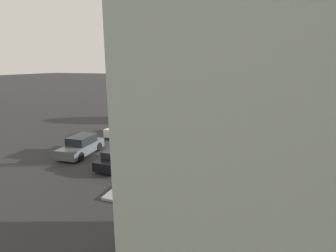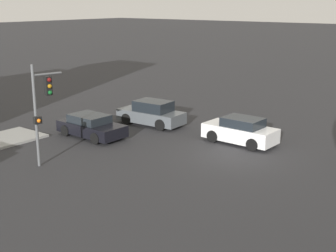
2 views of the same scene
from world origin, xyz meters
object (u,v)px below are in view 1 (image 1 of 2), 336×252
Objects in this scene: street_tree at (251,76)px; crossing_car_0 at (152,114)px; traffic_signal at (189,124)px; crossing_car_1 at (122,128)px; parked_car_0 at (251,178)px; crossing_car_3 at (81,146)px; crossing_car_2 at (120,157)px.

street_tree is 1.83× the size of crossing_car_0.
crossing_car_0 is (3.53, -12.35, -5.15)m from street_tree.
crossing_car_1 is (-5.66, -8.86, -2.41)m from traffic_signal.
parked_car_0 is (8.13, 13.38, -0.03)m from crossing_car_1.
crossing_car_3 is at bearing 108.25° from traffic_signal.
crossing_car_0 is at bearing 177.86° from crossing_car_3.
crossing_car_3 is 13.58m from parked_car_0.
street_tree is at bearing -19.47° from crossing_car_2.
crossing_car_0 is 1.12× the size of crossing_car_1.
street_tree is at bearing 144.27° from crossing_car_3.
crossing_car_0 reaches higher than crossing_car_2.
street_tree reaches higher than traffic_signal.
traffic_signal is 1.19× the size of crossing_car_1.
crossing_car_2 is at bearing 124.63° from traffic_signal.
crossing_car_2 is 0.97× the size of crossing_car_3.
traffic_signal is (18.10, -3.13, -2.68)m from street_tree.
crossing_car_0 is at bearing 17.34° from crossing_car_2.
traffic_signal is 1.06× the size of crossing_car_0.
crossing_car_1 is 6.47m from crossing_car_3.
crossing_car_2 is at bearing 175.54° from parked_car_0.
crossing_car_0 is (-14.57, -9.22, -2.47)m from traffic_signal.
crossing_car_3 is (0.81, -8.95, -2.38)m from traffic_signal.
crossing_car_0 is 15.38m from crossing_car_3.
crossing_car_2 is 4.37m from crossing_car_3.
traffic_signal reaches higher than crossing_car_2.
crossing_car_1 is at bearing -0.79° from crossing_car_0.
crossing_car_2 is at bearing -21.45° from street_tree.
parked_car_0 is (1.66, 13.48, -0.06)m from crossing_car_3.
crossing_car_3 reaches higher than crossing_car_1.
crossing_car_1 reaches higher than crossing_car_0.
crossing_car_1 reaches higher than parked_car_0.
crossing_car_1 is at bearing 148.04° from parked_car_0.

